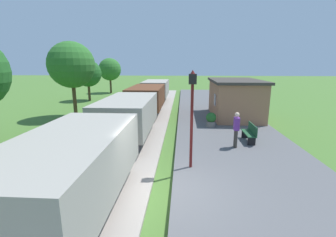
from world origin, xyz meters
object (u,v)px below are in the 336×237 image
at_px(freight_train, 139,106).
at_px(tree_field_left, 88,73).
at_px(bench_near_hut, 250,133).
at_px(station_hut, 235,98).
at_px(potted_planter, 211,119).
at_px(person_waiting, 236,128).
at_px(lamp_post_near, 192,102).
at_px(tree_trackside_far, 72,65).
at_px(bench_down_platform, 220,102).
at_px(tree_field_distant, 110,69).

relative_size(freight_train, tree_field_left, 5.60).
height_order(freight_train, bench_near_hut, freight_train).
relative_size(station_hut, potted_planter, 6.33).
relative_size(person_waiting, potted_planter, 1.87).
relative_size(lamp_post_near, tree_trackside_far, 0.63).
bearing_deg(station_hut, person_waiting, -101.09).
bearing_deg(tree_trackside_far, freight_train, -23.55).
bearing_deg(bench_down_platform, bench_near_hut, -90.00).
relative_size(bench_down_platform, tree_field_left, 0.32).
bearing_deg(station_hut, tree_field_left, 148.95).
xyz_separation_m(lamp_post_near, tree_field_left, (-11.19, 18.10, 0.30)).
bearing_deg(tree_trackside_far, tree_field_distant, 97.20).
bearing_deg(bench_down_platform, lamp_post_near, -103.03).
distance_m(station_hut, tree_field_distant, 21.83).
bearing_deg(tree_field_distant, bench_down_platform, -40.49).
xyz_separation_m(lamp_post_near, tree_trackside_far, (-8.86, 9.38, 1.27)).
bearing_deg(bench_down_platform, person_waiting, -94.74).
xyz_separation_m(potted_planter, tree_trackside_far, (-10.33, 3.27, 3.34)).
relative_size(freight_train, bench_near_hut, 17.33).
height_order(bench_near_hut, potted_planter, potted_planter).
bearing_deg(lamp_post_near, tree_field_left, 121.73).
xyz_separation_m(person_waiting, tree_field_left, (-13.40, 15.74, 1.92)).
distance_m(station_hut, lamp_post_near, 9.95).
bearing_deg(bench_near_hut, bench_down_platform, 90.00).
bearing_deg(tree_field_distant, bench_near_hut, -57.73).
bearing_deg(tree_field_left, tree_trackside_far, -75.04).
height_order(station_hut, tree_field_distant, tree_field_distant).
relative_size(station_hut, bench_down_platform, 3.87).
xyz_separation_m(bench_down_platform, person_waiting, (-0.93, -11.16, 0.46)).
distance_m(station_hut, person_waiting, 7.01).
bearing_deg(bench_near_hut, station_hut, 85.96).
bearing_deg(tree_field_left, tree_field_distant, 87.73).
relative_size(tree_trackside_far, tree_field_distant, 1.17).
bearing_deg(lamp_post_near, freight_train, 115.10).
bearing_deg(lamp_post_near, potted_planter, 76.46).
xyz_separation_m(bench_near_hut, tree_trackside_far, (-11.99, 6.11, 3.35)).
bearing_deg(bench_down_platform, freight_train, -134.11).
height_order(freight_train, lamp_post_near, lamp_post_near).
relative_size(station_hut, person_waiting, 3.39).
bearing_deg(tree_field_left, potted_planter, -43.43).
height_order(station_hut, lamp_post_near, lamp_post_near).
distance_m(freight_train, tree_trackside_far, 6.68).
distance_m(freight_train, station_hut, 7.18).
xyz_separation_m(freight_train, tree_field_left, (-7.94, 11.16, 1.71)).
bearing_deg(freight_train, tree_trackside_far, 156.45).
bearing_deg(bench_down_platform, tree_field_left, 162.26).
bearing_deg(tree_field_left, station_hut, -31.05).
bearing_deg(tree_field_distant, tree_trackside_far, -82.80).
relative_size(person_waiting, tree_field_left, 0.37).
height_order(bench_down_platform, lamp_post_near, lamp_post_near).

